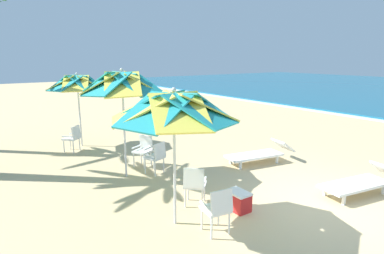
{
  "coord_description": "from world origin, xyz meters",
  "views": [
    {
      "loc": [
        3.52,
        -5.81,
        3.06
      ],
      "look_at": [
        -4.19,
        -0.33,
        1.0
      ],
      "focal_mm": 30.05,
      "sensor_mm": 36.0,
      "label": 1
    }
  ],
  "objects_px": {
    "beach_umbrella_1": "(122,84)",
    "plastic_chair_4": "(73,137)",
    "beach_umbrella_2": "(77,83)",
    "cooler_box": "(238,201)",
    "beach_umbrella_0": "(174,108)",
    "plastic_chair_3": "(156,156)",
    "plastic_chair_1": "(218,208)",
    "plastic_chair_0": "(195,183)",
    "sun_lounger_2": "(260,153)",
    "plastic_chair_2": "(144,149)",
    "sun_lounger_1": "(361,182)"
  },
  "relations": [
    {
      "from": "beach_umbrella_1",
      "to": "plastic_chair_4",
      "type": "bearing_deg",
      "value": -171.65
    },
    {
      "from": "sun_lounger_1",
      "to": "cooler_box",
      "type": "bearing_deg",
      "value": -109.82
    },
    {
      "from": "plastic_chair_0",
      "to": "cooler_box",
      "type": "distance_m",
      "value": 0.95
    },
    {
      "from": "beach_umbrella_2",
      "to": "plastic_chair_4",
      "type": "relative_size",
      "value": 2.96
    },
    {
      "from": "plastic_chair_2",
      "to": "plastic_chair_3",
      "type": "xyz_separation_m",
      "value": [
        0.8,
        -0.04,
        0.0
      ]
    },
    {
      "from": "beach_umbrella_1",
      "to": "plastic_chair_4",
      "type": "xyz_separation_m",
      "value": [
        -3.14,
        -0.46,
        -1.92
      ]
    },
    {
      "from": "plastic_chair_0",
      "to": "plastic_chair_2",
      "type": "height_order",
      "value": "same"
    },
    {
      "from": "cooler_box",
      "to": "plastic_chair_0",
      "type": "bearing_deg",
      "value": -138.0
    },
    {
      "from": "beach_umbrella_0",
      "to": "plastic_chair_3",
      "type": "bearing_deg",
      "value": 158.08
    },
    {
      "from": "beach_umbrella_2",
      "to": "plastic_chair_4",
      "type": "bearing_deg",
      "value": -38.13
    },
    {
      "from": "plastic_chair_1",
      "to": "plastic_chair_3",
      "type": "bearing_deg",
      "value": 169.47
    },
    {
      "from": "plastic_chair_3",
      "to": "plastic_chair_2",
      "type": "bearing_deg",
      "value": 177.37
    },
    {
      "from": "beach_umbrella_0",
      "to": "plastic_chair_3",
      "type": "relative_size",
      "value": 2.95
    },
    {
      "from": "plastic_chair_0",
      "to": "sun_lounger_1",
      "type": "height_order",
      "value": "plastic_chair_0"
    },
    {
      "from": "plastic_chair_1",
      "to": "plastic_chair_4",
      "type": "xyz_separation_m",
      "value": [
        -6.67,
        -0.61,
        0.0
      ]
    },
    {
      "from": "beach_umbrella_0",
      "to": "sun_lounger_2",
      "type": "xyz_separation_m",
      "value": [
        -1.56,
        3.96,
        -1.91
      ]
    },
    {
      "from": "beach_umbrella_1",
      "to": "plastic_chair_1",
      "type": "bearing_deg",
      "value": 2.35
    },
    {
      "from": "plastic_chair_0",
      "to": "beach_umbrella_2",
      "type": "bearing_deg",
      "value": -175.31
    },
    {
      "from": "beach_umbrella_0",
      "to": "sun_lounger_1",
      "type": "height_order",
      "value": "beach_umbrella_0"
    },
    {
      "from": "plastic_chair_4",
      "to": "sun_lounger_2",
      "type": "bearing_deg",
      "value": 43.54
    },
    {
      "from": "plastic_chair_3",
      "to": "sun_lounger_2",
      "type": "relative_size",
      "value": 0.39
    },
    {
      "from": "beach_umbrella_0",
      "to": "plastic_chair_3",
      "type": "xyz_separation_m",
      "value": [
        -2.53,
        1.02,
        -1.7
      ]
    },
    {
      "from": "plastic_chair_2",
      "to": "beach_umbrella_0",
      "type": "bearing_deg",
      "value": -17.59
    },
    {
      "from": "sun_lounger_1",
      "to": "sun_lounger_2",
      "type": "height_order",
      "value": "same"
    },
    {
      "from": "beach_umbrella_1",
      "to": "beach_umbrella_2",
      "type": "height_order",
      "value": "beach_umbrella_1"
    },
    {
      "from": "beach_umbrella_2",
      "to": "beach_umbrella_0",
      "type": "bearing_deg",
      "value": -2.06
    },
    {
      "from": "beach_umbrella_1",
      "to": "beach_umbrella_2",
      "type": "relative_size",
      "value": 1.09
    },
    {
      "from": "plastic_chair_0",
      "to": "plastic_chair_3",
      "type": "relative_size",
      "value": 1.0
    },
    {
      "from": "plastic_chair_3",
      "to": "plastic_chair_4",
      "type": "xyz_separation_m",
      "value": [
        -3.41,
        -1.21,
        0.0
      ]
    },
    {
      "from": "plastic_chair_1",
      "to": "plastic_chair_2",
      "type": "distance_m",
      "value": 4.11
    },
    {
      "from": "beach_umbrella_2",
      "to": "cooler_box",
      "type": "bearing_deg",
      "value": 9.3
    },
    {
      "from": "plastic_chair_0",
      "to": "sun_lounger_2",
      "type": "xyz_separation_m",
      "value": [
        -1.17,
        3.23,
        -0.22
      ]
    },
    {
      "from": "plastic_chair_1",
      "to": "beach_umbrella_1",
      "type": "bearing_deg",
      "value": -177.65
    },
    {
      "from": "beach_umbrella_0",
      "to": "plastic_chair_2",
      "type": "relative_size",
      "value": 2.95
    },
    {
      "from": "plastic_chair_2",
      "to": "sun_lounger_1",
      "type": "bearing_deg",
      "value": 34.16
    },
    {
      "from": "plastic_chair_1",
      "to": "plastic_chair_4",
      "type": "bearing_deg",
      "value": -174.81
    },
    {
      "from": "plastic_chair_1",
      "to": "cooler_box",
      "type": "distance_m",
      "value": 1.07
    },
    {
      "from": "beach_umbrella_0",
      "to": "beach_umbrella_1",
      "type": "height_order",
      "value": "beach_umbrella_1"
    },
    {
      "from": "beach_umbrella_1",
      "to": "sun_lounger_2",
      "type": "distance_m",
      "value": 4.44
    },
    {
      "from": "plastic_chair_0",
      "to": "beach_umbrella_0",
      "type": "bearing_deg",
      "value": -61.94
    },
    {
      "from": "plastic_chair_3",
      "to": "sun_lounger_1",
      "type": "xyz_separation_m",
      "value": [
        3.84,
        3.18,
        -0.22
      ]
    },
    {
      "from": "beach_umbrella_0",
      "to": "sun_lounger_2",
      "type": "bearing_deg",
      "value": 111.48
    },
    {
      "from": "beach_umbrella_0",
      "to": "plastic_chair_2",
      "type": "height_order",
      "value": "beach_umbrella_0"
    },
    {
      "from": "beach_umbrella_1",
      "to": "sun_lounger_1",
      "type": "distance_m",
      "value": 6.08
    },
    {
      "from": "sun_lounger_1",
      "to": "plastic_chair_0",
      "type": "bearing_deg",
      "value": -116.19
    },
    {
      "from": "beach_umbrella_2",
      "to": "cooler_box",
      "type": "xyz_separation_m",
      "value": [
        6.76,
        1.11,
        -2.0
      ]
    },
    {
      "from": "plastic_chair_0",
      "to": "plastic_chair_1",
      "type": "distance_m",
      "value": 1.17
    },
    {
      "from": "beach_umbrella_0",
      "to": "plastic_chair_0",
      "type": "bearing_deg",
      "value": 118.06
    },
    {
      "from": "sun_lounger_1",
      "to": "plastic_chair_3",
      "type": "bearing_deg",
      "value": -140.36
    },
    {
      "from": "sun_lounger_1",
      "to": "sun_lounger_2",
      "type": "distance_m",
      "value": 2.89
    }
  ]
}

